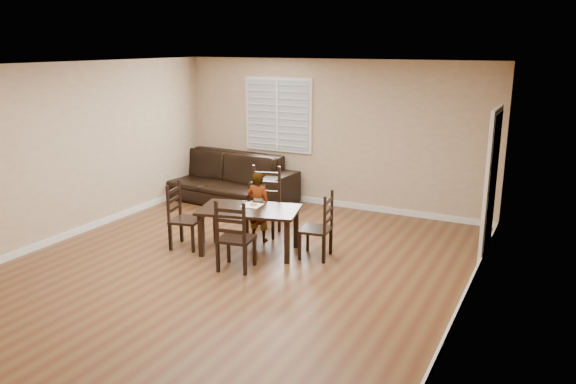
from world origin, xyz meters
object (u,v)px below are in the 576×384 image
object	(u,v)px
dining_table	(249,214)
chair_left	(179,218)
sofa	(217,176)
chair_near	(266,203)
chair_right	(324,229)
chair_far	(233,240)
child	(259,206)
donut	(253,204)

from	to	relation	value
dining_table	chair_left	world-z (taller)	chair_left
chair_left	sofa	world-z (taller)	chair_left
chair_near	chair_right	distance (m)	1.44
chair_near	chair_far	size ratio (longest dim) A/B	1.09
child	sofa	size ratio (longest dim) A/B	0.35
dining_table	donut	distance (m)	0.20
chair_far	child	size ratio (longest dim) A/B	0.91
chair_far	child	world-z (taller)	child
chair_far	sofa	size ratio (longest dim) A/B	0.32
donut	sofa	distance (m)	2.89
child	sofa	world-z (taller)	child
chair_far	chair_near	bearing A→B (deg)	-85.33
chair_left	chair_right	size ratio (longest dim) A/B	1.02
donut	chair_left	bearing A→B (deg)	-157.43
chair_far	donut	xyz separation A→B (m)	(-0.21, 0.90, 0.24)
chair_right	donut	bearing A→B (deg)	-92.04
dining_table	chair_near	world-z (taller)	chair_near
chair_near	sofa	size ratio (longest dim) A/B	0.35
dining_table	chair_near	distance (m)	0.93
chair_near	child	xyz separation A→B (m)	(0.10, -0.40, 0.06)
chair_right	child	world-z (taller)	child
chair_near	donut	size ratio (longest dim) A/B	10.75
chair_near	sofa	bearing A→B (deg)	130.81
child	donut	distance (m)	0.38
chair_far	donut	distance (m)	0.95
donut	chair_right	bearing A→B (deg)	5.43
child	donut	size ratio (longest dim) A/B	10.89
chair_left	donut	distance (m)	1.15
chair_right	child	distance (m)	1.21
chair_near	sofa	distance (m)	2.24
donut	sofa	size ratio (longest dim) A/B	0.03
chair_left	sofa	bearing A→B (deg)	9.20
chair_near	donut	world-z (taller)	chair_near
donut	sofa	world-z (taller)	sofa
chair_left	dining_table	bearing A→B (deg)	-87.95
chair_near	sofa	world-z (taller)	chair_near
dining_table	donut	size ratio (longest dim) A/B	15.64
dining_table	chair_far	size ratio (longest dim) A/B	1.58
chair_right	chair_near	bearing A→B (deg)	-123.77
donut	chair_far	bearing A→B (deg)	-77.12
chair_left	child	size ratio (longest dim) A/B	0.90
chair_right	dining_table	bearing A→B (deg)	-83.59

